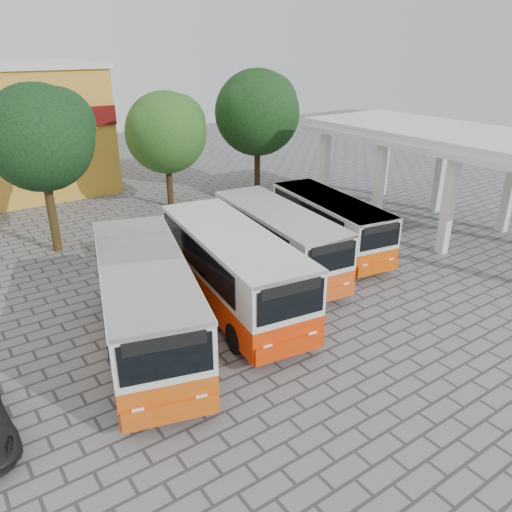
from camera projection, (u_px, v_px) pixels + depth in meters
ground at (353, 313)px, 19.01m from camera, size 90.00×90.00×0.00m
terminal_shelter at (451, 139)px, 25.61m from camera, size 6.80×15.80×5.40m
bus_far_left at (146, 299)px, 16.24m from camera, size 5.00×9.28×3.16m
bus_centre_left at (232, 266)px, 18.70m from camera, size 3.81×8.95×3.12m
bus_centre_right at (278, 237)px, 21.86m from camera, size 3.35×8.20×2.87m
bus_far_right at (330, 221)px, 24.06m from camera, size 3.39×7.76×2.69m
tree_left at (40, 134)px, 22.58m from camera, size 5.12×4.88×7.95m
tree_middle at (166, 130)px, 29.64m from camera, size 5.08×4.84×6.98m
tree_right at (258, 110)px, 32.66m from camera, size 5.86×5.58×8.03m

